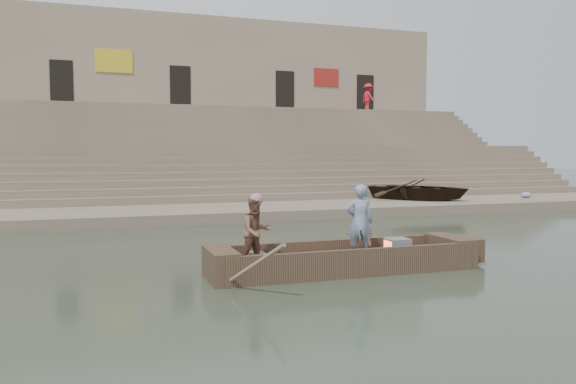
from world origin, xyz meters
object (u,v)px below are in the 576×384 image
main_rowboat (344,266)px  television (397,248)px  rowing_man (256,232)px  beached_rowboat (419,189)px  pedestrian (368,97)px  standing_man (360,222)px

main_rowboat → television: 1.27m
rowing_man → television: 3.11m
rowing_man → beached_rowboat: (10.29, 10.71, -0.06)m
main_rowboat → pedestrian: (12.78, 24.11, 6.02)m
main_rowboat → pedestrian: size_ratio=2.68×
beached_rowboat → pedestrian: bearing=32.6°
rowing_man → main_rowboat: bearing=-14.1°
main_rowboat → standing_man: standing_man is taller
television → beached_rowboat: bearing=56.1°
main_rowboat → beached_rowboat: size_ratio=1.18×
television → pedestrian: size_ratio=0.25×
beached_rowboat → pedestrian: pedestrian is taller
main_rowboat → pedestrian: pedestrian is taller
standing_man → beached_rowboat: 13.38m
main_rowboat → standing_man: bearing=11.1°
standing_man → rowing_man: 2.24m
television → pedestrian: 27.33m
rowing_man → beached_rowboat: rowing_man is taller
television → beached_rowboat: beached_rowboat is taller
rowing_man → pedestrian: (14.62, 24.07, 5.23)m
main_rowboat → standing_man: (0.40, 0.08, 0.89)m
beached_rowboat → television: bearing=-163.3°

